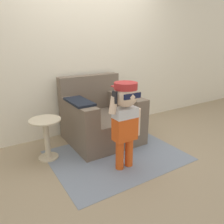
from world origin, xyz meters
The scene contains 6 objects.
ground_plane centered at (0.00, 0.00, 0.00)m, with size 10.00×10.00×0.00m, color #998466.
wall_back centered at (0.00, 0.73, 1.30)m, with size 10.00×0.05×2.60m.
armchair centered at (-0.06, 0.22, 0.33)m, with size 1.01×0.95×0.94m.
person_child centered at (-0.20, -0.61, 0.69)m, with size 0.42×0.32×1.03m.
side_table centered at (-0.91, 0.08, 0.32)m, with size 0.39×0.39×0.53m.
rug centered at (-0.13, -0.33, 0.00)m, with size 1.66×1.29×0.01m.
Camera 1 is at (-1.54, -2.48, 1.45)m, focal length 35.00 mm.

